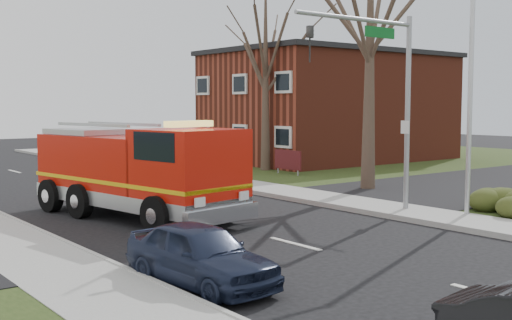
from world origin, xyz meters
TOP-DOWN VIEW (x-y plane):
  - ground at (0.00, 0.00)m, footprint 120.00×120.00m
  - sidewalk_right at (6.20, 0.00)m, footprint 2.40×80.00m
  - sidewalk_left at (-6.20, 0.00)m, footprint 2.40×80.00m
  - brick_building at (19.00, 18.00)m, footprint 15.40×10.40m
  - health_center_sign at (10.50, 12.50)m, footprint 0.12×2.00m
  - hedge_corner at (9.00, -1.00)m, footprint 2.80×2.00m
  - bare_tree_near at (9.50, 6.00)m, footprint 6.00×6.00m
  - bare_tree_far at (11.00, 15.00)m, footprint 5.25×5.25m
  - traffic_signal_mast at (5.21, 1.50)m, footprint 5.29×0.18m
  - streetlight_pole at (7.14, -0.50)m, footprint 1.48×0.16m
  - fire_engine at (-1.43, 6.25)m, footprint 4.20×8.52m
  - parked_car_maroon at (-4.20, -1.78)m, footprint 1.85×4.02m

SIDE VIEW (x-z plane):
  - ground at x=0.00m, z-range 0.00..0.00m
  - sidewalk_right at x=6.20m, z-range 0.00..0.15m
  - sidewalk_left at x=-6.20m, z-range 0.00..0.15m
  - hedge_corner at x=9.00m, z-range 0.13..1.03m
  - parked_car_maroon at x=-4.20m, z-range 0.00..1.33m
  - health_center_sign at x=10.50m, z-range 0.18..1.58m
  - fire_engine at x=-1.43m, z-range -0.16..3.14m
  - brick_building at x=19.00m, z-range 0.03..7.28m
  - streetlight_pole at x=7.14m, z-range 0.35..8.75m
  - traffic_signal_mast at x=5.21m, z-range 1.31..8.11m
  - bare_tree_far at x=11.00m, z-range 1.24..11.74m
  - bare_tree_near at x=9.50m, z-range 1.41..13.41m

